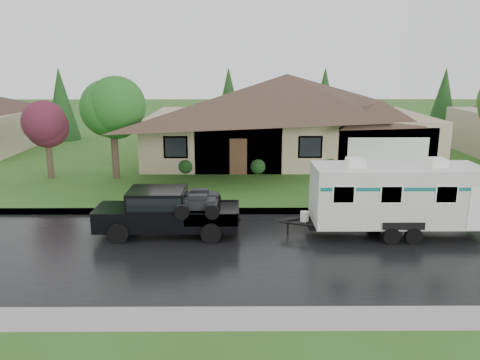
{
  "coord_description": "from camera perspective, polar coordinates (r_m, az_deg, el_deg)",
  "views": [
    {
      "loc": [
        -1.31,
        -17.47,
        6.42
      ],
      "look_at": [
        -1.18,
        2.0,
        1.55
      ],
      "focal_mm": 35.0,
      "sensor_mm": 36.0,
      "label": 1
    }
  ],
  "objects": [
    {
      "name": "tree_red",
      "position": [
        27.86,
        -22.53,
        6.11
      ],
      "size": [
        2.57,
        2.57,
        4.25
      ],
      "color": "#382B1E",
      "rests_on": "lawn"
    },
    {
      "name": "road",
      "position": [
        16.8,
        4.17,
        -8.45
      ],
      "size": [
        140.0,
        8.0,
        0.01
      ],
      "primitive_type": "cube",
      "color": "black",
      "rests_on": "ground"
    },
    {
      "name": "shrub_row",
      "position": [
        27.58,
        6.54,
        1.86
      ],
      "size": [
        13.6,
        1.0,
        1.0
      ],
      "color": "#143814",
      "rests_on": "lawn"
    },
    {
      "name": "ground",
      "position": [
        18.66,
        3.7,
        -6.12
      ],
      "size": [
        140.0,
        140.0,
        0.0
      ],
      "primitive_type": "plane",
      "color": "#2F571B",
      "rests_on": "ground"
    },
    {
      "name": "curb",
      "position": [
        20.76,
        3.27,
        -3.79
      ],
      "size": [
        140.0,
        0.5,
        0.15
      ],
      "primitive_type": "cube",
      "color": "gray",
      "rests_on": "ground"
    },
    {
      "name": "tree_left_green",
      "position": [
        26.62,
        -15.3,
        8.22
      ],
      "size": [
        3.31,
        3.31,
        5.48
      ],
      "color": "#382B1E",
      "rests_on": "lawn"
    },
    {
      "name": "house_main",
      "position": [
        31.64,
        6.25,
        8.82
      ],
      "size": [
        19.44,
        10.8,
        6.9
      ],
      "color": "tan",
      "rests_on": "lawn"
    },
    {
      "name": "lawn",
      "position": [
        33.11,
        1.91,
        2.97
      ],
      "size": [
        140.0,
        26.0,
        0.15
      ],
      "primitive_type": "cube",
      "color": "#2F571B",
      "rests_on": "ground"
    },
    {
      "name": "travel_trailer",
      "position": [
        18.72,
        18.46,
        -1.69
      ],
      "size": [
        6.63,
        2.33,
        2.98
      ],
      "color": "silver",
      "rests_on": "ground"
    },
    {
      "name": "pickup_truck",
      "position": [
        18.11,
        -9.14,
        -3.69
      ],
      "size": [
        5.38,
        2.04,
        1.79
      ],
      "color": "black",
      "rests_on": "ground"
    }
  ]
}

